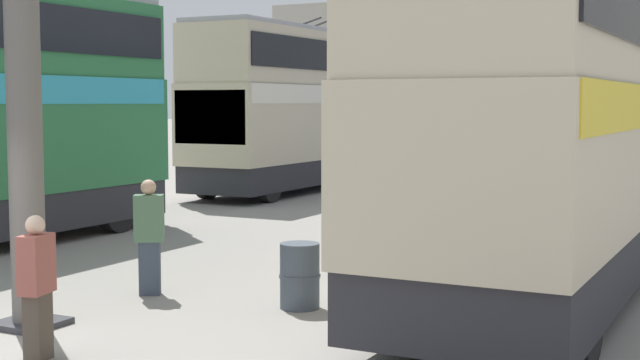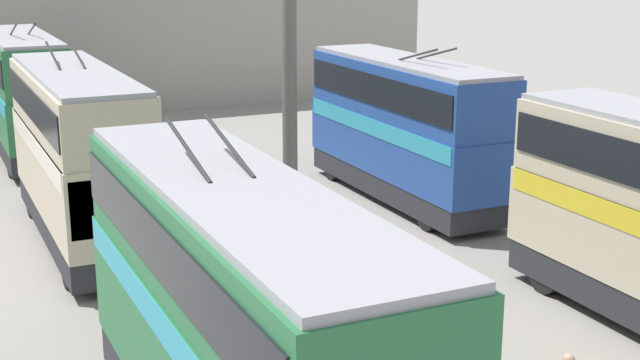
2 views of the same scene
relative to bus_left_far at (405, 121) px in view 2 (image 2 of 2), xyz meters
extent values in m
cube|color=#A8A093|center=(20.39, 5.45, 1.44)|extent=(0.50, 36.00, 8.43)
cylinder|color=#605B56|center=(-2.79, 5.45, 0.98)|extent=(0.43, 0.43, 7.49)
cube|color=#333338|center=(-2.79, 5.45, -2.73)|extent=(0.77, 0.77, 0.08)
cylinder|color=black|center=(-8.95, -1.05, -2.23)|extent=(1.09, 0.30, 1.09)
cylinder|color=black|center=(-8.95, 1.05, -2.23)|extent=(1.09, 0.30, 1.09)
cube|color=black|center=(-7.61, 0.00, -0.51)|extent=(0.12, 2.30, 1.24)
cylinder|color=black|center=(3.49, -1.05, -2.30)|extent=(0.95, 0.30, 0.95)
cylinder|color=black|center=(3.49, 1.05, -2.30)|extent=(0.95, 0.30, 0.95)
cylinder|color=black|center=(-3.32, -1.05, -2.30)|extent=(0.95, 0.30, 0.95)
cylinder|color=black|center=(-3.32, 1.05, -2.30)|extent=(0.95, 0.30, 0.95)
cube|color=#28282D|center=(-0.01, 0.00, -2.13)|extent=(9.61, 2.45, 0.76)
cube|color=#234793|center=(-0.01, 0.00, -0.79)|extent=(9.81, 2.50, 1.91)
cube|color=teal|center=(-0.01, 0.00, -0.11)|extent=(9.52, 2.54, 0.55)
cube|color=#234793|center=(-0.01, 0.00, 1.07)|extent=(9.71, 2.42, 1.81)
cube|color=black|center=(-0.01, 0.00, 1.16)|extent=(9.42, 2.51, 1.00)
cube|color=#9E9EA3|center=(-0.01, 0.00, 2.05)|extent=(9.61, 2.25, 0.14)
cube|color=black|center=(4.83, 0.00, -0.60)|extent=(0.12, 2.30, 1.22)
cylinder|color=#282828|center=(-1.24, -0.35, 2.41)|extent=(2.35, 0.07, 0.65)
cylinder|color=#282828|center=(-1.24, 0.35, 2.41)|extent=(2.35, 0.07, 0.65)
cylinder|color=black|center=(-9.98, 9.86, -2.28)|extent=(0.98, 0.30, 0.98)
cube|color=teal|center=(-13.51, 10.91, 0.29)|extent=(9.95, 2.54, 0.55)
cube|color=#286B3D|center=(-13.51, 10.91, 1.39)|extent=(10.15, 2.42, 1.66)
cube|color=black|center=(-13.51, 10.91, 1.48)|extent=(9.85, 2.51, 0.91)
cube|color=#9E9EA3|center=(-13.51, 10.91, 2.29)|extent=(10.05, 2.25, 0.14)
cylinder|color=#282828|center=(-12.23, 10.56, 2.65)|extent=(2.35, 0.07, 0.65)
cylinder|color=#282828|center=(-12.23, 11.26, 2.65)|extent=(2.35, 0.07, 0.65)
cylinder|color=black|center=(-3.46, 9.86, -2.28)|extent=(0.99, 0.30, 0.99)
cylinder|color=black|center=(-3.46, 11.96, -2.28)|extent=(0.99, 0.30, 0.99)
cylinder|color=black|center=(3.44, 9.86, -2.28)|extent=(0.99, 0.30, 0.99)
cylinder|color=black|center=(3.44, 11.96, -2.28)|extent=(0.99, 0.30, 0.99)
cube|color=#28282D|center=(0.09, 10.91, -2.12)|extent=(9.70, 2.45, 0.77)
cube|color=beige|center=(0.09, 10.91, -0.58)|extent=(9.90, 2.50, 2.30)
cube|color=silver|center=(0.09, 10.91, 0.29)|extent=(9.60, 2.54, 0.55)
cube|color=beige|center=(0.09, 10.91, 1.40)|extent=(9.80, 2.42, 1.66)
cube|color=black|center=(0.09, 10.91, 1.48)|extent=(9.50, 2.51, 0.91)
cube|color=#9E9EA3|center=(0.09, 10.91, 2.30)|extent=(9.70, 2.25, 0.14)
cube|color=black|center=(-4.80, 10.91, -0.35)|extent=(0.12, 2.30, 1.47)
cylinder|color=#282828|center=(1.33, 10.56, 2.66)|extent=(2.35, 0.07, 0.65)
cylinder|color=#282828|center=(1.33, 11.26, 2.66)|extent=(2.35, 0.07, 0.65)
cylinder|color=black|center=(15.91, 9.86, -2.24)|extent=(1.07, 0.30, 1.07)
cylinder|color=black|center=(9.05, 9.86, -2.24)|extent=(1.07, 0.30, 1.07)
cylinder|color=black|center=(9.05, 11.96, -2.24)|extent=(1.07, 0.30, 1.07)
cube|color=#28282D|center=(12.38, 10.91, -2.08)|extent=(9.66, 2.45, 0.79)
cube|color=#286B3D|center=(12.38, 10.91, -0.72)|extent=(9.86, 2.50, 1.94)
cube|color=teal|center=(12.38, 10.91, -0.03)|extent=(9.57, 2.54, 0.55)
cube|color=#286B3D|center=(12.38, 10.91, 1.21)|extent=(9.76, 2.42, 1.91)
cube|color=black|center=(12.38, 10.91, 1.30)|extent=(9.47, 2.51, 1.05)
cube|color=#9E9EA3|center=(12.38, 10.91, 2.23)|extent=(9.66, 2.25, 0.14)
cube|color=black|center=(17.25, 10.91, -0.52)|extent=(0.12, 2.30, 1.24)
cylinder|color=#282828|center=(11.14, 10.56, 2.59)|extent=(2.35, 0.07, 0.65)
cylinder|color=#282828|center=(11.14, 11.26, 2.59)|extent=(2.35, 0.07, 0.65)
sphere|color=tan|center=(-14.72, 5.27, -1.19)|extent=(0.22, 0.22, 0.22)
camera|label=1|loc=(-25.02, -2.81, 0.03)|focal=50.00mm
camera|label=2|loc=(-25.76, 15.21, 5.83)|focal=50.00mm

